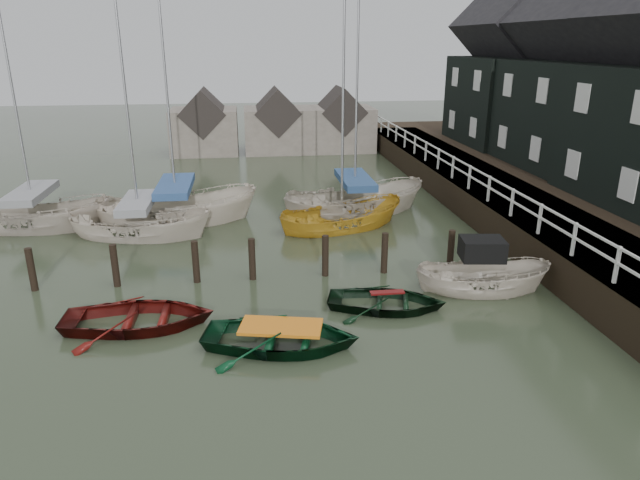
{
  "coord_description": "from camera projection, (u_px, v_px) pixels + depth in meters",
  "views": [
    {
      "loc": [
        -1.26,
        -14.38,
        7.38
      ],
      "look_at": [
        0.97,
        2.6,
        1.4
      ],
      "focal_mm": 32.0,
      "sensor_mm": 36.0,
      "label": 1
    }
  ],
  "objects": [
    {
      "name": "rowboat_green",
      "position": [
        281.0,
        347.0,
        14.57
      ],
      "size": [
        4.5,
        3.64,
        0.82
      ],
      "primitive_type": "imported",
      "rotation": [
        0.0,
        0.0,
        1.35
      ],
      "color": "black",
      "rests_on": "ground"
    },
    {
      "name": "land_strip",
      "position": [
        590.0,
        204.0,
        27.26
      ],
      "size": [
        14.0,
        38.0,
        1.5
      ],
      "primitive_type": "cube",
      "color": "black",
      "rests_on": "ground"
    },
    {
      "name": "sailboat_b",
      "position": [
        178.0,
        220.0,
        24.63
      ],
      "size": [
        7.11,
        3.27,
        12.1
      ],
      "rotation": [
        0.0,
        0.0,
        1.67
      ],
      "color": "beige",
      "rests_on": "ground"
    },
    {
      "name": "mooring_pilings",
      "position": [
        255.0,
        265.0,
        18.55
      ],
      "size": [
        13.72,
        0.22,
        1.8
      ],
      "color": "black",
      "rests_on": "ground"
    },
    {
      "name": "sailboat_e",
      "position": [
        36.0,
        226.0,
        23.84
      ],
      "size": [
        6.69,
        3.18,
        10.88
      ],
      "rotation": [
        0.0,
        0.0,
        1.45
      ],
      "color": "#BDB0A1",
      "rests_on": "ground"
    },
    {
      "name": "sailboat_d",
      "position": [
        354.0,
        211.0,
        25.95
      ],
      "size": [
        6.94,
        3.56,
        13.31
      ],
      "rotation": [
        0.0,
        0.0,
        1.74
      ],
      "color": "#BAAF9F",
      "rests_on": "ground"
    },
    {
      "name": "rowboat_red",
      "position": [
        140.0,
        326.0,
        15.6
      ],
      "size": [
        4.11,
        2.98,
        0.84
      ],
      "primitive_type": "imported",
      "rotation": [
        0.0,
        0.0,
        1.55
      ],
      "color": "#4E0E0B",
      "rests_on": "ground"
    },
    {
      "name": "sailboat_a",
      "position": [
        141.0,
        234.0,
        22.87
      ],
      "size": [
        6.22,
        3.53,
        10.99
      ],
      "rotation": [
        0.0,
        0.0,
        1.33
      ],
      "color": "beige",
      "rests_on": "ground"
    },
    {
      "name": "quay_houses",
      "position": [
        629.0,
        84.0,
        24.12
      ],
      "size": [
        6.52,
        28.14,
        10.01
      ],
      "color": "black",
      "rests_on": "ground"
    },
    {
      "name": "motorboat",
      "position": [
        481.0,
        288.0,
        17.77
      ],
      "size": [
        4.29,
        2.12,
        2.46
      ],
      "rotation": [
        0.0,
        0.0,
        1.43
      ],
      "color": "beige",
      "rests_on": "ground"
    },
    {
      "name": "far_sheds",
      "position": [
        274.0,
        125.0,
        39.87
      ],
      "size": [
        14.0,
        4.08,
        4.39
      ],
      "color": "#665B51",
      "rests_on": "ground"
    },
    {
      "name": "ground",
      "position": [
        298.0,
        318.0,
        16.05
      ],
      "size": [
        120.0,
        120.0,
        0.0
      ],
      "primitive_type": "plane",
      "color": "#293220",
      "rests_on": "ground"
    },
    {
      "name": "pier",
      "position": [
        481.0,
        194.0,
        26.34
      ],
      "size": [
        3.04,
        32.0,
        2.7
      ],
      "color": "black",
      "rests_on": "ground"
    },
    {
      "name": "rowboat_dkgreen",
      "position": [
        386.0,
        308.0,
        16.67
      ],
      "size": [
        3.93,
        3.23,
        0.71
      ],
      "primitive_type": "imported",
      "rotation": [
        0.0,
        0.0,
        1.31
      ],
      "color": "black",
      "rests_on": "ground"
    },
    {
      "name": "sailboat_c",
      "position": [
        341.0,
        227.0,
        23.86
      ],
      "size": [
        5.82,
        3.47,
        9.98
      ],
      "rotation": [
        0.0,
        0.0,
        1.85
      ],
      "color": "#BC8C23",
      "rests_on": "ground"
    }
  ]
}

